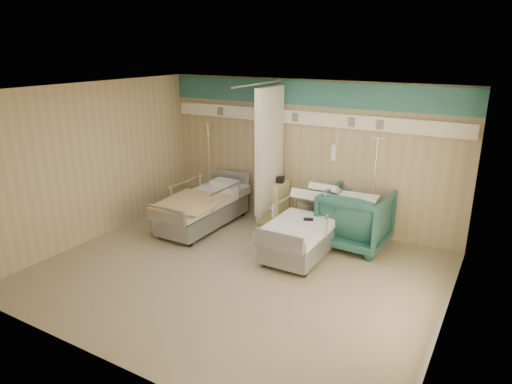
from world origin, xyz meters
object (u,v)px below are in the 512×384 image
at_px(bedside_cabinet, 273,202).
at_px(iv_stand_left, 210,192).
at_px(visitor_armchair, 356,219).
at_px(bed_left, 203,211).
at_px(iv_stand_right, 371,221).
at_px(bed_right, 307,233).

relative_size(bedside_cabinet, iv_stand_left, 0.45).
distance_m(bedside_cabinet, visitor_armchair, 1.83).
relative_size(bed_left, iv_stand_right, 1.13).
relative_size(bed_left, bedside_cabinet, 2.54).
bearing_deg(iv_stand_right, bedside_cabinet, -178.54).
xyz_separation_m(bed_right, iv_stand_right, (0.82, 0.95, 0.07)).
bearing_deg(bed_right, bed_left, 180.00).
xyz_separation_m(bed_right, iv_stand_left, (-2.68, 0.89, 0.07)).
relative_size(visitor_armchair, iv_stand_left, 0.60).
bearing_deg(iv_stand_left, bed_right, -18.42).
distance_m(bed_left, iv_stand_left, 1.02).
xyz_separation_m(bedside_cabinet, iv_stand_right, (1.97, 0.05, -0.04)).
distance_m(bed_right, iv_stand_left, 2.83).
relative_size(bed_right, bed_left, 1.00).
bearing_deg(iv_stand_left, bedside_cabinet, 0.28).
distance_m(bed_left, iv_stand_right, 3.17).
distance_m(bed_right, iv_stand_right, 1.26).
height_order(visitor_armchair, iv_stand_right, iv_stand_right).
distance_m(bedside_cabinet, iv_stand_left, 1.53).
height_order(bedside_cabinet, iv_stand_right, iv_stand_right).
bearing_deg(iv_stand_right, visitor_armchair, -115.84).
height_order(bed_left, visitor_armchair, visitor_armchair).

